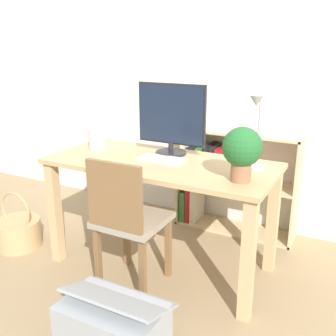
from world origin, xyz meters
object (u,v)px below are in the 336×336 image
at_px(desk_lamp, 257,126).
at_px(chair, 127,218).
at_px(bookshelf, 216,177).
at_px(basket, 18,232).
at_px(vase, 97,138).
at_px(keyboard, 162,159).
at_px(potted_plant, 242,150).
at_px(monitor, 171,117).
at_px(storage_box, 113,326).

bearing_deg(desk_lamp, chair, -149.13).
distance_m(bookshelf, basket, 1.61).
relative_size(vase, chair, 0.23).
distance_m(keyboard, vase, 0.56).
bearing_deg(desk_lamp, potted_plant, -96.88).
distance_m(desk_lamp, basket, 1.95).
height_order(monitor, storage_box, monitor).
distance_m(desk_lamp, potted_plant, 0.21).
xyz_separation_m(monitor, basket, (-1.07, -0.46, -0.90)).
xyz_separation_m(desk_lamp, potted_plant, (-0.02, -0.19, -0.10)).
bearing_deg(monitor, basket, -156.77).
relative_size(desk_lamp, potted_plant, 1.50).
distance_m(vase, storage_box, 1.33).
xyz_separation_m(vase, storage_box, (0.72, -0.87, -0.70)).
bearing_deg(vase, bookshelf, 47.09).
bearing_deg(vase, keyboard, -3.81).
xyz_separation_m(monitor, bookshelf, (0.12, 0.57, -0.58)).
relative_size(chair, basket, 1.97).
relative_size(desk_lamp, chair, 0.53).
distance_m(potted_plant, bookshelf, 1.12).
bearing_deg(basket, potted_plant, 4.91).
bearing_deg(storage_box, bookshelf, 92.41).
bearing_deg(potted_plant, keyboard, 165.52).
bearing_deg(monitor, desk_lamp, -11.94).
height_order(desk_lamp, chair, desk_lamp).
distance_m(keyboard, storage_box, 1.06).
bearing_deg(vase, storage_box, -50.58).
bearing_deg(potted_plant, basket, -175.09).
relative_size(keyboard, storage_box, 0.58).
distance_m(keyboard, desk_lamp, 0.65).
bearing_deg(keyboard, basket, -165.14).
xyz_separation_m(monitor, potted_plant, (0.59, -0.32, -0.08)).
height_order(desk_lamp, basket, desk_lamp).
height_order(monitor, bookshelf, monitor).
bearing_deg(basket, monitor, 23.23).
bearing_deg(chair, bookshelf, 76.77).
relative_size(vase, basket, 0.46).
bearing_deg(basket, desk_lamp, 11.07).
height_order(keyboard, storage_box, keyboard).
bearing_deg(keyboard, chair, -98.86).
bearing_deg(bookshelf, basket, -139.35).
height_order(keyboard, chair, chair).
bearing_deg(vase, basket, -149.04).
bearing_deg(storage_box, desk_lamp, 63.94).
xyz_separation_m(keyboard, desk_lamp, (0.59, 0.04, 0.27)).
relative_size(chair, bookshelf, 0.90).
relative_size(desk_lamp, bookshelf, 0.47).
xyz_separation_m(chair, basket, (-1.04, 0.06, -0.36)).
height_order(desk_lamp, storage_box, desk_lamp).
relative_size(bookshelf, basket, 2.20).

